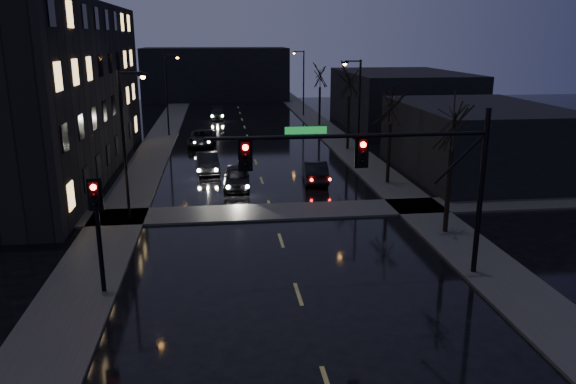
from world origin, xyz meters
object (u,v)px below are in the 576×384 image
object	(u,v)px
oncoming_car_a	(236,177)
oncoming_car_b	(208,163)
oncoming_car_c	(202,138)
oncoming_car_d	(217,113)
lead_car	(315,171)

from	to	relation	value
oncoming_car_a	oncoming_car_b	world-z (taller)	oncoming_car_a
oncoming_car_b	oncoming_car_c	xyz separation A→B (m)	(-0.64, 10.66, -0.00)
oncoming_car_d	lead_car	distance (m)	32.36
oncoming_car_c	lead_car	xyz separation A→B (m)	(7.99, -14.49, 0.03)
oncoming_car_c	oncoming_car_d	distance (m)	17.26
oncoming_car_c	lead_car	distance (m)	16.54
oncoming_car_a	oncoming_car_d	world-z (taller)	oncoming_car_a
oncoming_car_b	lead_car	size ratio (longest dim) A/B	0.97
oncoming_car_c	oncoming_car_d	xyz separation A→B (m)	(1.43, 17.20, -0.03)
oncoming_car_a	lead_car	xyz separation A→B (m)	(5.41, 0.96, 0.01)
oncoming_car_c	oncoming_car_d	size ratio (longest dim) A/B	1.10
oncoming_car_a	oncoming_car_c	xyz separation A→B (m)	(-2.58, 15.45, -0.01)
oncoming_car_a	lead_car	distance (m)	5.50
oncoming_car_a	lead_car	bearing A→B (deg)	12.47
oncoming_car_c	oncoming_car_b	bearing A→B (deg)	-83.10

